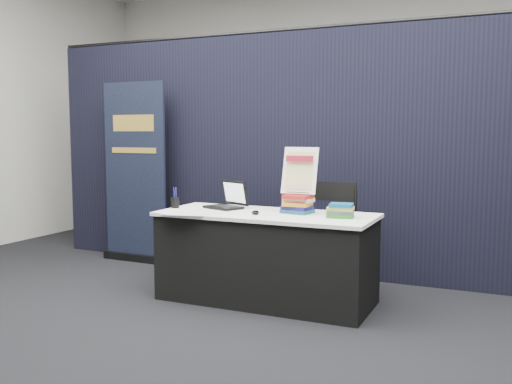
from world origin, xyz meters
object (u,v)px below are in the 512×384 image
(book_stack_tall, at_px, (298,204))
(book_stack_short, at_px, (341,210))
(stacking_chair, at_px, (326,233))
(pullup_banner, at_px, (135,183))
(display_table, at_px, (266,257))
(laptop, at_px, (225,202))
(info_sign, at_px, (300,171))

(book_stack_tall, height_order, book_stack_short, book_stack_tall)
(book_stack_short, relative_size, stacking_chair, 0.22)
(book_stack_tall, xyz_separation_m, stacking_chair, (0.15, 0.31, -0.28))
(book_stack_short, height_order, pullup_banner, pullup_banner)
(display_table, xyz_separation_m, stacking_chair, (0.40, 0.40, 0.17))
(book_stack_short, bearing_deg, display_table, -178.91)
(display_table, xyz_separation_m, pullup_banner, (-1.90, 0.79, 0.49))
(display_table, relative_size, stacking_chair, 1.84)
(book_stack_short, distance_m, stacking_chair, 0.53)
(laptop, bearing_deg, book_stack_short, 17.91)
(book_stack_tall, xyz_separation_m, book_stack_short, (0.38, -0.08, -0.02))
(book_stack_tall, distance_m, stacking_chair, 0.44)
(stacking_chair, bearing_deg, display_table, -140.72)
(laptop, relative_size, book_stack_short, 1.76)
(stacking_chair, bearing_deg, book_stack_tall, -121.66)
(laptop, height_order, book_stack_short, laptop)
(display_table, xyz_separation_m, info_sign, (0.25, 0.12, 0.72))
(laptop, relative_size, book_stack_tall, 1.57)
(info_sign, bearing_deg, stacking_chair, 60.88)
(book_stack_tall, relative_size, stacking_chair, 0.25)
(laptop, height_order, info_sign, info_sign)
(info_sign, xyz_separation_m, pullup_banner, (-2.15, 0.66, -0.23))
(book_stack_tall, distance_m, info_sign, 0.27)
(book_stack_short, relative_size, pullup_banner, 0.11)
(book_stack_short, distance_m, info_sign, 0.50)
(display_table, distance_m, book_stack_short, 0.77)
(book_stack_short, distance_m, pullup_banner, 2.65)
(display_table, distance_m, stacking_chair, 0.59)
(book_stack_tall, height_order, pullup_banner, pullup_banner)
(pullup_banner, bearing_deg, book_stack_short, -15.66)
(stacking_chair, bearing_deg, laptop, -168.24)
(info_sign, distance_m, stacking_chair, 0.64)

